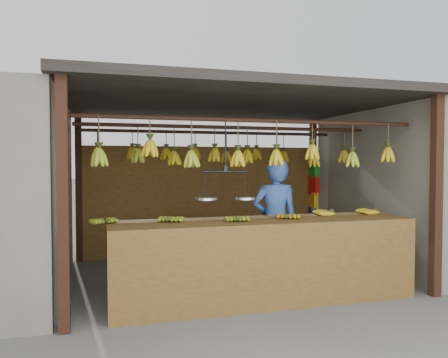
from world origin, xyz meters
name	(u,v)px	position (x,y,z in m)	size (l,w,h in m)	color
ground	(230,276)	(0.00, 0.00, 0.00)	(80.00, 80.00, 0.00)	#5B5B57
stall	(223,131)	(0.00, 0.33, 1.97)	(4.30, 3.30, 2.40)	black
counter	(267,239)	(0.05, -1.23, 0.70)	(3.48, 0.77, 0.96)	brown
hanging_bananas	(231,156)	(0.01, 0.00, 1.62)	(3.62, 2.25, 0.40)	#92A523
balance_scale	(225,194)	(-0.35, -1.00, 1.19)	(0.69, 0.31, 0.88)	black
vendor	(275,222)	(0.41, -0.59, 0.79)	(0.57, 0.38, 1.58)	#3359A5
bag_bundles	(313,193)	(1.94, 1.35, 1.00)	(0.08, 0.26, 1.21)	#199926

